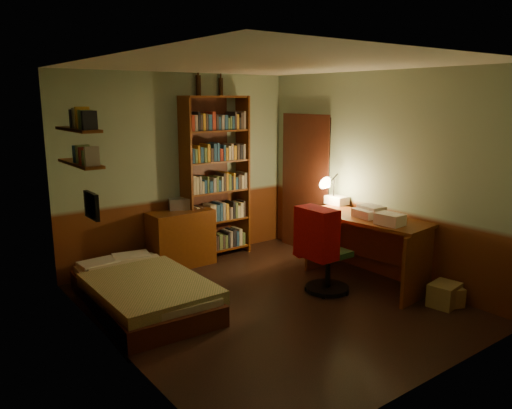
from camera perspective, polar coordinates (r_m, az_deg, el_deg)
floor at (r=5.72m, az=1.53°, el=-11.37°), size 3.50×4.00×0.02m
ceiling at (r=5.26m, az=1.70°, el=15.83°), size 3.50×4.00×0.02m
wall_back at (r=7.00m, az=-8.71°, el=4.02°), size 3.50×0.02×2.60m
wall_left at (r=4.48m, az=-16.31°, el=-0.87°), size 0.02×4.00×2.60m
wall_right at (r=6.56m, az=13.75°, el=3.28°), size 0.02×4.00×2.60m
wall_front at (r=4.00m, az=19.85°, el=-2.63°), size 3.50×0.02×2.60m
doorway at (r=7.46m, az=5.73°, el=2.27°), size 0.06×0.90×2.00m
door_trim at (r=7.44m, az=5.53°, el=2.24°), size 0.02×0.98×2.08m
bed at (r=5.70m, az=-12.91°, el=-8.52°), size 1.14×2.00×0.58m
dresser at (r=6.91m, az=-8.55°, el=-3.85°), size 0.86×0.43×0.77m
mini_stereo at (r=6.93m, az=-8.81°, el=0.10°), size 0.33×0.30×0.15m
bookshelf at (r=7.13m, az=-4.63°, el=3.03°), size 1.00×0.36×2.30m
bottle_left at (r=7.03m, az=-6.61°, el=13.37°), size 0.09×0.09×0.27m
bottle_right at (r=7.23m, az=-4.05°, el=13.27°), size 0.08×0.08×0.24m
desk at (r=6.35m, az=12.33°, el=-5.08°), size 0.83×1.64×0.84m
paper_stack at (r=6.90m, az=9.23°, el=0.50°), size 0.22×0.29×0.11m
desk_lamp at (r=6.86m, az=8.90°, el=2.66°), size 0.23×0.23×0.63m
office_chair at (r=5.97m, az=8.27°, el=-5.17°), size 0.51×0.45×1.02m
red_jacket at (r=5.77m, az=5.15°, el=2.48°), size 0.33×0.53×0.58m
wall_shelf_lower at (r=5.49m, az=-19.43°, el=4.44°), size 0.20×0.90×0.03m
wall_shelf_upper at (r=5.46m, az=-19.69°, el=8.07°), size 0.20×0.90×0.03m
framed_picture at (r=5.06m, az=-18.28°, el=-0.13°), size 0.04×0.32×0.26m
cardboard_box_a at (r=6.00m, az=20.73°, el=-9.60°), size 0.38×0.32×0.26m
cardboard_box_b at (r=6.03m, az=21.00°, el=-9.75°), size 0.38×0.35×0.21m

